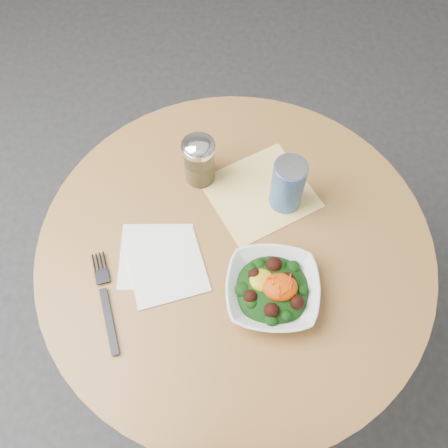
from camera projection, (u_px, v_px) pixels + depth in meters
name	position (u px, v px, depth m)	size (l,w,h in m)	color
ground	(231.00, 338.00, 1.79)	(6.00, 6.00, 0.00)	#2D2D30
table	(234.00, 280.00, 1.30)	(0.90, 0.90, 0.75)	black
cloth_napkin	(260.00, 193.00, 1.19)	(0.23, 0.21, 0.00)	yellow
paper_napkins	(161.00, 262.00, 1.11)	(0.21, 0.21, 0.00)	white
salad_bowl	(272.00, 289.00, 1.05)	(0.21, 0.21, 0.07)	white
fork	(105.00, 298.00, 1.06)	(0.08, 0.23, 0.00)	black
spice_shaker	(199.00, 160.00, 1.16)	(0.08, 0.08, 0.14)	silver
beverage_can	(288.00, 185.00, 1.12)	(0.08, 0.08, 0.15)	navy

